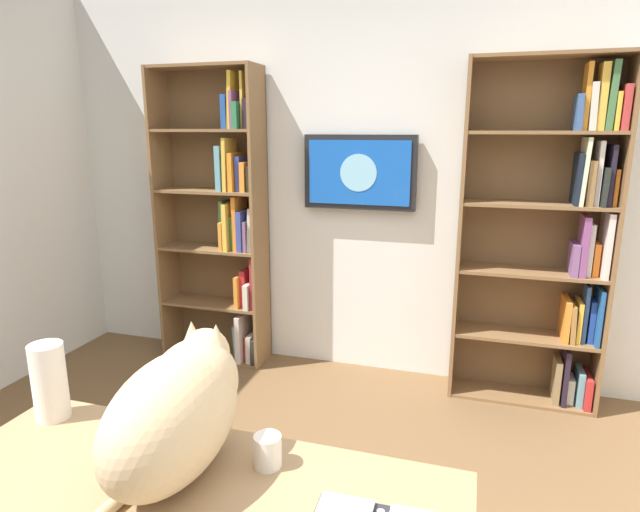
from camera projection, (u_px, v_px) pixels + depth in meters
name	position (u px, v px, depth m)	size (l,w,h in m)	color
wall_back	(365.00, 179.00, 3.54)	(4.52, 0.06, 2.70)	silver
bookshelf_left	(553.00, 238.00, 3.12)	(0.87, 0.28, 2.08)	brown
bookshelf_right	(224.00, 221.00, 3.73)	(0.77, 0.28, 2.09)	brown
wall_mounted_tv	(360.00, 172.00, 3.45)	(0.75, 0.07, 0.49)	black
cat	(180.00, 407.00, 1.46)	(0.28, 0.68, 0.39)	#D1B284
paper_towel_roll	(49.00, 382.00, 1.74)	(0.11, 0.11, 0.26)	white
coffee_mug	(268.00, 451.00, 1.50)	(0.08, 0.08, 0.10)	white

